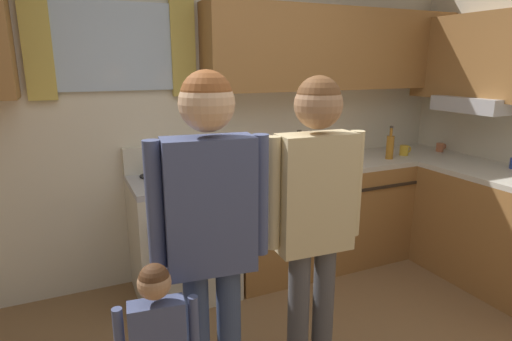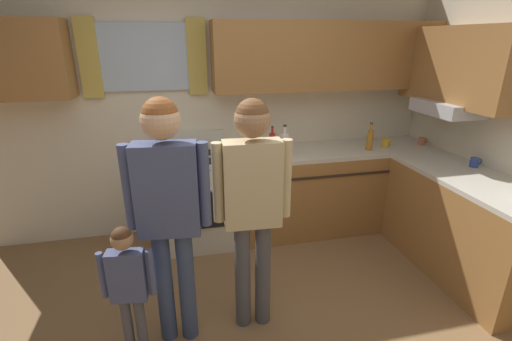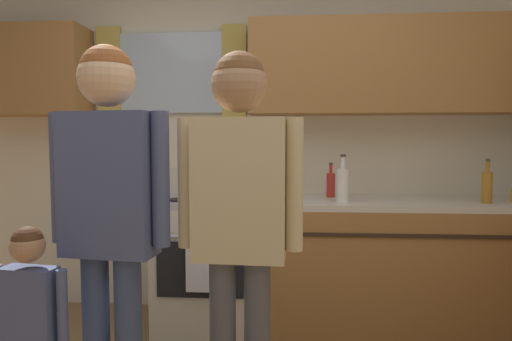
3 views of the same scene
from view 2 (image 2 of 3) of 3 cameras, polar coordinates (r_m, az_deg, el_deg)
back_wall_unit at (r=3.68m, az=-5.53°, el=12.52°), size 4.60×0.42×2.60m
kitchen_counter_run at (r=3.81m, az=18.59°, el=-4.63°), size 2.20×2.08×0.90m
stove_oven at (r=3.67m, az=-9.93°, el=-4.49°), size 0.72×0.67×1.10m
bottle_milk_white at (r=3.49m, az=4.53°, el=4.12°), size 0.08×0.08×0.31m
bottle_oil_amber at (r=3.87m, az=17.59°, el=4.69°), size 0.06×0.06×0.29m
bottle_sauce_red at (r=3.72m, az=2.58°, el=4.75°), size 0.06×0.06×0.25m
cup_terracotta at (r=4.29m, az=24.82°, el=4.24°), size 0.11×0.07×0.08m
mug_mustard_yellow at (r=4.05m, az=19.85°, el=4.16°), size 0.12×0.08×0.09m
mug_cobalt_blue at (r=3.76m, az=31.37°, el=1.12°), size 0.11×0.07×0.08m
adult_holding_child at (r=2.27m, az=-13.81°, el=-4.46°), size 0.52×0.23×1.68m
adult_in_plaid at (r=2.33m, az=-0.56°, el=-3.59°), size 0.51×0.22×1.65m
small_child at (r=2.40m, az=-19.64°, el=-16.09°), size 0.33×0.13×0.97m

